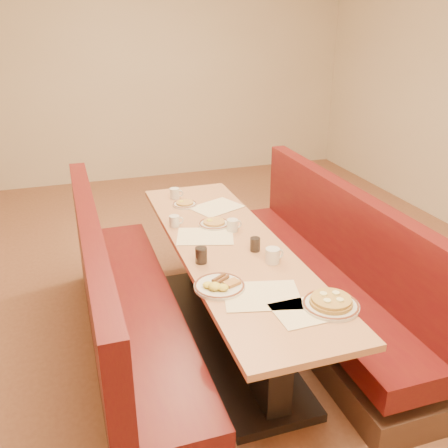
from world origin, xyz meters
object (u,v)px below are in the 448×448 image
object	(u,v)px
soda_tumbler_mid	(255,244)
coffee_mug_d	(175,193)
pancake_plate	(331,303)
coffee_mug_a	(273,255)
booth_right	(323,279)
soda_tumbler_near	(201,255)
diner_table	(230,294)
coffee_mug_c	(233,225)
coffee_mug_b	(175,221)
eggs_plate	(219,286)
booth_left	(124,314)

from	to	relation	value
soda_tumbler_mid	coffee_mug_d	bearing A→B (deg)	103.39
pancake_plate	coffee_mug_a	xyz separation A→B (m)	(-0.09, 0.56, 0.03)
booth_right	soda_tumbler_near	world-z (taller)	booth_right
diner_table	soda_tumbler_mid	world-z (taller)	soda_tumbler_mid
diner_table	coffee_mug_c	bearing A→B (deg)	66.48
pancake_plate	coffee_mug_b	world-z (taller)	coffee_mug_b
coffee_mug_a	eggs_plate	bearing A→B (deg)	-163.16
booth_left	coffee_mug_d	size ratio (longest dim) A/B	22.55
diner_table	pancake_plate	size ratio (longest dim) A/B	8.31
booth_right	coffee_mug_b	bearing A→B (deg)	157.11
coffee_mug_d	soda_tumbler_near	xyz separation A→B (m)	(-0.11, -1.18, 0.01)
pancake_plate	coffee_mug_b	xyz separation A→B (m)	(-0.54, 1.31, 0.02)
soda_tumbler_near	booth_right	bearing A→B (deg)	10.49
coffee_mug_c	soda_tumbler_mid	xyz separation A→B (m)	(0.03, -0.35, 0.00)
coffee_mug_a	soda_tumbler_mid	bearing A→B (deg)	95.01
eggs_plate	coffee_mug_a	xyz separation A→B (m)	(0.41, 0.19, 0.03)
coffee_mug_c	coffee_mug_b	bearing A→B (deg)	145.19
diner_table	coffee_mug_c	world-z (taller)	coffee_mug_c
coffee_mug_c	soda_tumbler_near	distance (m)	0.53
booth_right	coffee_mug_b	xyz separation A→B (m)	(-1.01, 0.43, 0.43)
eggs_plate	soda_tumbler_mid	world-z (taller)	soda_tumbler_mid
pancake_plate	coffee_mug_d	bearing A→B (deg)	102.06
pancake_plate	eggs_plate	size ratio (longest dim) A/B	1.04
coffee_mug_d	soda_tumbler_mid	xyz separation A→B (m)	(0.27, -1.13, 0.00)
booth_left	diner_table	bearing A→B (deg)	0.00
coffee_mug_d	soda_tumbler_mid	bearing A→B (deg)	-55.66
booth_right	coffee_mug_c	xyz separation A→B (m)	(-0.64, 0.22, 0.43)
booth_left	coffee_mug_a	distance (m)	1.05
pancake_plate	soda_tumbler_near	size ratio (longest dim) A/B	2.96
pancake_plate	eggs_plate	distance (m)	0.62
coffee_mug_a	soda_tumbler_mid	distance (m)	0.19
pancake_plate	diner_table	bearing A→B (deg)	106.39
diner_table	soda_tumbler_mid	bearing A→B (deg)	-46.08
booth_left	coffee_mug_b	world-z (taller)	booth_left
booth_left	coffee_mug_c	size ratio (longest dim) A/B	21.92
coffee_mug_b	booth_right	bearing A→B (deg)	-17.20
coffee_mug_a	pancake_plate	bearing A→B (deg)	-89.59
booth_right	coffee_mug_d	size ratio (longest dim) A/B	22.55
coffee_mug_d	soda_tumbler_mid	world-z (taller)	soda_tumbler_mid
pancake_plate	coffee_mug_b	bearing A→B (deg)	112.30
soda_tumbler_mid	soda_tumbler_near	bearing A→B (deg)	-172.37
pancake_plate	soda_tumbler_mid	bearing A→B (deg)	100.04
diner_table	coffee_mug_a	world-z (taller)	coffee_mug_a
soda_tumbler_mid	booth_left	bearing A→B (deg)	171.30
coffee_mug_c	soda_tumbler_near	bearing A→B (deg)	-136.15
coffee_mug_b	coffee_mug_c	size ratio (longest dim) A/B	0.93
diner_table	coffee_mug_d	bearing A→B (deg)	98.10
coffee_mug_a	coffee_mug_b	xyz separation A→B (m)	(-0.45, 0.74, -0.01)
coffee_mug_c	soda_tumbler_mid	distance (m)	0.35
coffee_mug_d	soda_tumbler_near	world-z (taller)	soda_tumbler_near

